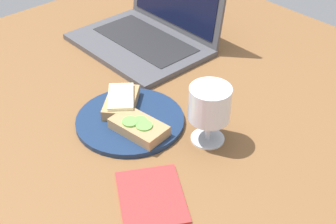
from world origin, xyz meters
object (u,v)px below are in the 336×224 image
at_px(sandwich_with_cheese, 121,101).
at_px(laptop, 151,27).
at_px(sandwich_with_cucumber, 139,127).
at_px(napkin, 151,196).
at_px(plate, 130,121).
at_px(wine_glass, 210,106).

xyz_separation_m(sandwich_with_cheese, laptop, (-0.20, 0.26, 0.02)).
xyz_separation_m(sandwich_with_cucumber, laptop, (-0.30, 0.29, 0.02)).
bearing_deg(napkin, sandwich_with_cucumber, 147.83).
relative_size(plate, sandwich_with_cucumber, 1.87).
bearing_deg(laptop, sandwich_with_cucumber, -44.03).
distance_m(plate, napkin, 0.22).
bearing_deg(plate, laptop, 132.37).
relative_size(laptop, napkin, 2.47).
height_order(sandwich_with_cheese, laptop, laptop).
xyz_separation_m(sandwich_with_cheese, wine_glass, (0.20, 0.07, 0.06)).
xyz_separation_m(sandwich_with_cucumber, napkin, (0.15, -0.09, -0.02)).
relative_size(plate, wine_glass, 1.85).
bearing_deg(napkin, wine_glass, 103.12).
bearing_deg(sandwich_with_cheese, sandwich_with_cucumber, -16.09).
bearing_deg(wine_glass, laptop, 154.92).
distance_m(sandwich_with_cheese, laptop, 0.33).
bearing_deg(sandwich_with_cucumber, plate, 163.81).
distance_m(sandwich_with_cucumber, laptop, 0.41).
distance_m(sandwich_with_cucumber, napkin, 0.18).
bearing_deg(plate, sandwich_with_cucumber, -16.19).
bearing_deg(laptop, sandwich_with_cheese, -52.18).
bearing_deg(plate, napkin, -28.68).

